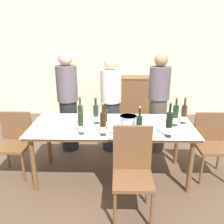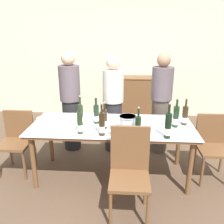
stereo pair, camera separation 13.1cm
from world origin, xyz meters
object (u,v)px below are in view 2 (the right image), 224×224
sideboard_cabinet (139,98)px  wine_bottle_3 (104,120)px  wine_bottle_0 (138,127)px  wine_glass_4 (73,116)px  wine_bottle_2 (102,125)px  wine_bottle_1 (96,114)px  wine_glass_1 (174,115)px  chair_near_front (130,167)px  dining_table (112,130)px  chair_left_end (17,137)px  wine_glass_3 (105,115)px  wine_glass_0 (113,127)px  person_guest_right (161,105)px  wine_bottle_5 (168,126)px  person_host (71,102)px  person_guest_left (113,105)px  wine_bottle_7 (80,123)px  wine_bottle_6 (185,116)px  wine_bottle_8 (176,117)px  wine_glass_2 (39,120)px  wine_bottle_4 (81,116)px  chair_right_end (213,143)px  ice_bucket (128,122)px

sideboard_cabinet → wine_bottle_3: size_ratio=3.34×
wine_bottle_0 → wine_glass_4: bearing=156.4°
wine_bottle_2 → wine_bottle_1: bearing=107.0°
wine_glass_1 → wine_glass_4: wine_glass_1 is taller
sideboard_cabinet → chair_near_front: 3.03m
sideboard_cabinet → dining_table: 2.41m
wine_bottle_0 → chair_left_end: bearing=166.3°
dining_table → wine_glass_3: size_ratio=17.03×
wine_glass_1 → wine_glass_0: bearing=-148.7°
chair_near_front → person_guest_right: bearing=71.3°
wine_bottle_5 → wine_glass_4: wine_bottle_5 is taller
wine_bottle_1 → person_host: 0.90m
person_guest_left → person_guest_right: size_ratio=0.97×
wine_bottle_2 → wine_glass_3: wine_bottle_2 is taller
chair_near_front → wine_bottle_7: bearing=148.2°
wine_glass_3 → wine_glass_4: size_ratio=0.88×
wine_bottle_0 → wine_bottle_6: bearing=33.1°
wine_bottle_8 → wine_glass_4: wine_bottle_8 is taller
wine_bottle_7 → chair_near_front: wine_bottle_7 is taller
wine_bottle_2 → wine_bottle_8: 0.96m
wine_glass_2 → wine_glass_3: size_ratio=1.08×
chair_near_front → wine_bottle_4: bearing=135.6°
wine_bottle_2 → wine_glass_0: (0.13, -0.01, -0.03)m
wine_bottle_8 → wine_bottle_0: bearing=-146.7°
wine_glass_3 → chair_right_end: wine_glass_3 is taller
dining_table → person_guest_left: person_guest_left is taller
wine_bottle_0 → chair_left_end: wine_bottle_0 is taller
wine_bottle_2 → wine_bottle_5: size_ratio=0.94×
wine_bottle_3 → wine_glass_3: bearing=92.9°
wine_bottle_1 → wine_glass_2: 0.73m
wine_bottle_4 → chair_near_front: bearing=-44.4°
wine_bottle_3 → wine_bottle_5: wine_bottle_5 is taller
wine_glass_4 → chair_right_end: 1.91m
dining_table → person_guest_left: (-0.03, 0.79, 0.10)m
chair_right_end → chair_near_front: (-1.12, -0.75, 0.04)m
ice_bucket → chair_right_end: ice_bucket is taller
wine_bottle_2 → chair_right_end: 1.55m
wine_glass_0 → person_guest_left: bearing=93.3°
wine_bottle_5 → wine_bottle_4: bearing=163.9°
sideboard_cabinet → wine_bottle_6: size_ratio=3.16×
wine_bottle_2 → person_host: size_ratio=0.24×
wine_bottle_6 → chair_near_front: bearing=-133.7°
wine_glass_2 → wine_bottle_6: bearing=6.0°
wine_bottle_0 → wine_bottle_4: 0.78m
dining_table → wine_glass_0: size_ratio=14.12×
wine_bottle_2 → wine_bottle_7: bearing=174.5°
wine_bottle_4 → wine_bottle_1: bearing=28.5°
wine_bottle_5 → chair_left_end: wine_bottle_5 is taller
wine_glass_0 → person_guest_left: size_ratio=0.10×
wine_bottle_0 → chair_right_end: (1.03, 0.41, -0.37)m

